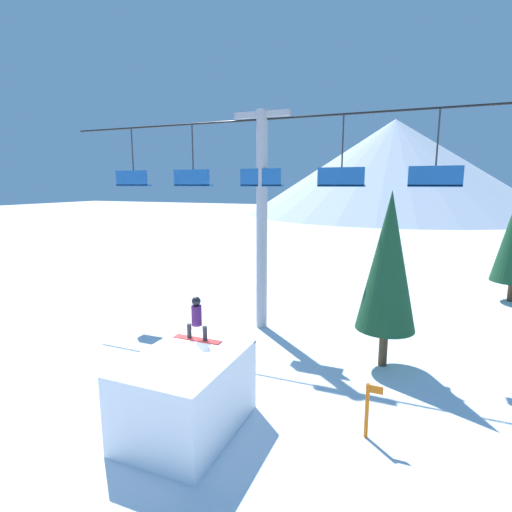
% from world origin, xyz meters
% --- Properties ---
extents(ground_plane, '(220.00, 220.00, 0.00)m').
position_xyz_m(ground_plane, '(0.00, 0.00, 0.00)').
color(ground_plane, white).
extents(mountain_ridge, '(60.30, 60.30, 19.43)m').
position_xyz_m(mountain_ridge, '(0.00, 81.08, 9.71)').
color(mountain_ridge, silver).
rests_on(mountain_ridge, ground_plane).
extents(snow_ramp, '(2.47, 3.35, 2.03)m').
position_xyz_m(snow_ramp, '(0.88, -0.62, 1.02)').
color(snow_ramp, white).
rests_on(snow_ramp, ground_plane).
extents(snowboarder, '(1.43, 0.28, 1.24)m').
position_xyz_m(snowboarder, '(0.59, 0.47, 2.65)').
color(snowboarder, '#B22D2D').
rests_on(snowboarder, snow_ramp).
extents(chairlift, '(19.58, 0.47, 9.32)m').
position_xyz_m(chairlift, '(-0.16, 7.19, 5.53)').
color(chairlift, '#9E9EA3').
rests_on(chairlift, ground_plane).
extents(pine_tree_near, '(2.02, 2.02, 6.13)m').
position_xyz_m(pine_tree_near, '(5.21, 5.27, 3.73)').
color(pine_tree_near, '#4C3823').
rests_on(pine_tree_near, ground_plane).
extents(trail_marker, '(0.41, 0.10, 1.45)m').
position_xyz_m(trail_marker, '(5.22, 0.85, 0.78)').
color(trail_marker, orange).
rests_on(trail_marker, ground_plane).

